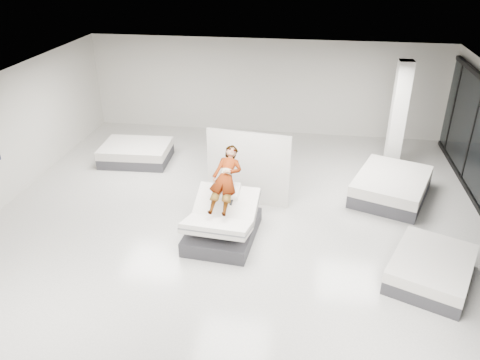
{
  "coord_description": "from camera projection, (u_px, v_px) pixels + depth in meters",
  "views": [
    {
      "loc": [
        1.49,
        -8.5,
        6.04
      ],
      "look_at": [
        0.01,
        1.18,
        1.0
      ],
      "focal_mm": 35.0,
      "sensor_mm": 36.0,
      "label": 1
    }
  ],
  "objects": [
    {
      "name": "flat_bed_left_far",
      "position": [
        136.0,
        153.0,
        14.22
      ],
      "size": [
        2.07,
        1.6,
        0.55
      ],
      "color": "#333338",
      "rests_on": "floor"
    },
    {
      "name": "divider_panel",
      "position": [
        248.0,
        168.0,
        11.67
      ],
      "size": [
        2.11,
        0.37,
        1.92
      ],
      "primitive_type": "cube",
      "rotation": [
        0.0,
        0.0,
        -0.13
      ],
      "color": "beige",
      "rests_on": "floor"
    },
    {
      "name": "column",
      "position": [
        398.0,
        117.0,
        13.13
      ],
      "size": [
        0.4,
        0.4,
        3.2
      ],
      "primitive_type": "cube",
      "color": "silver",
      "rests_on": "floor"
    },
    {
      "name": "hero_bed",
      "position": [
        223.0,
        224.0,
        10.49
      ],
      "size": [
        1.59,
        2.02,
        1.1
      ],
      "color": "#333338",
      "rests_on": "floor"
    },
    {
      "name": "remote",
      "position": [
        231.0,
        202.0,
        10.13
      ],
      "size": [
        0.06,
        0.15,
        0.08
      ],
      "primitive_type": "cube",
      "rotation": [
        0.35,
        0.0,
        -0.08
      ],
      "color": "black",
      "rests_on": "person"
    },
    {
      "name": "flat_bed_right_far",
      "position": [
        391.0,
        186.0,
        12.21
      ],
      "size": [
        2.35,
        2.69,
        0.62
      ],
      "color": "#333338",
      "rests_on": "floor"
    },
    {
      "name": "room",
      "position": [
        231.0,
        180.0,
        9.7
      ],
      "size": [
        14.0,
        14.04,
        3.2
      ],
      "color": "beige",
      "rests_on": "ground"
    },
    {
      "name": "person",
      "position": [
        226.0,
        186.0,
        10.39
      ],
      "size": [
        0.72,
        1.43,
        1.54
      ],
      "primitive_type": "imported",
      "rotation": [
        0.7,
        0.0,
        -0.08
      ],
      "color": "slate",
      "rests_on": "hero_bed"
    },
    {
      "name": "flat_bed_right_near",
      "position": [
        431.0,
        269.0,
        9.22
      ],
      "size": [
        2.04,
        2.29,
        0.52
      ],
      "color": "#333338",
      "rests_on": "floor"
    }
  ]
}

